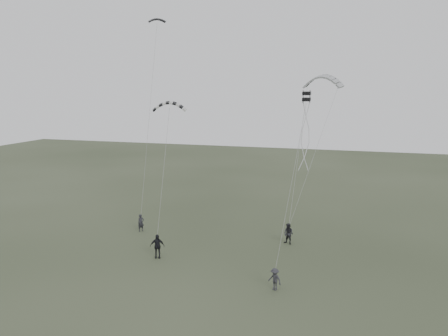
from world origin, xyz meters
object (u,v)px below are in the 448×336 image
(flyer_left, at_px, (141,223))
(kite_pale_large, at_px, (323,76))
(flyer_center, at_px, (157,246))
(kite_striped, at_px, (169,103))
(kite_box, at_px, (307,96))
(flyer_far, at_px, (275,279))
(kite_dark_small, at_px, (157,19))
(flyer_right, at_px, (288,234))

(flyer_left, bearing_deg, kite_pale_large, -22.88)
(flyer_center, relative_size, kite_striped, 0.67)
(flyer_center, height_order, kite_pale_large, kite_pale_large)
(flyer_left, height_order, kite_box, kite_box)
(flyer_far, distance_m, kite_dark_small, 27.45)
(kite_dark_small, xyz_separation_m, kite_striped, (3.43, -5.23, -7.87))
(flyer_left, bearing_deg, flyer_center, -100.84)
(flyer_left, distance_m, kite_pale_large, 22.49)
(flyer_center, relative_size, flyer_far, 1.27)
(flyer_left, bearing_deg, flyer_right, -46.37)
(flyer_left, bearing_deg, kite_dark_small, 39.23)
(kite_pale_large, bearing_deg, flyer_center, -111.65)
(flyer_right, height_order, kite_striped, kite_striped)
(kite_pale_large, distance_m, kite_box, 11.47)
(flyer_left, height_order, kite_striped, kite_striped)
(flyer_far, relative_size, kite_striped, 0.53)
(kite_striped, bearing_deg, kite_box, -31.71)
(kite_striped, relative_size, kite_box, 4.28)
(flyer_left, distance_m, kite_box, 20.17)
(flyer_right, xyz_separation_m, flyer_center, (-9.68, -6.23, 0.05))
(flyer_center, distance_m, flyer_far, 10.55)
(flyer_left, bearing_deg, kite_striped, -61.39)
(flyer_right, bearing_deg, flyer_center, -124.40)
(flyer_center, distance_m, kite_box, 16.58)
(flyer_left, distance_m, flyer_far, 16.92)
(flyer_center, bearing_deg, flyer_right, 12.65)
(flyer_far, distance_m, kite_striped, 17.71)
(kite_dark_small, bearing_deg, flyer_far, -63.19)
(flyer_right, height_order, flyer_far, flyer_right)
(kite_box, bearing_deg, flyer_center, -166.58)
(flyer_left, xyz_separation_m, flyer_far, (14.52, -8.70, -0.06))
(flyer_far, height_order, kite_dark_small, kite_dark_small)
(kite_dark_small, distance_m, kite_striped, 10.05)
(flyer_left, xyz_separation_m, flyer_center, (4.40, -5.70, 0.15))
(flyer_far, relative_size, kite_box, 2.27)
(kite_pale_large, relative_size, kite_striped, 1.35)
(flyer_right, height_order, kite_box, kite_box)
(flyer_far, bearing_deg, kite_dark_small, 163.29)
(flyer_far, bearing_deg, kite_pale_large, 110.59)
(flyer_right, bearing_deg, flyer_left, -154.99)
(flyer_left, distance_m, kite_dark_small, 19.83)
(flyer_right, distance_m, kite_dark_small, 24.05)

